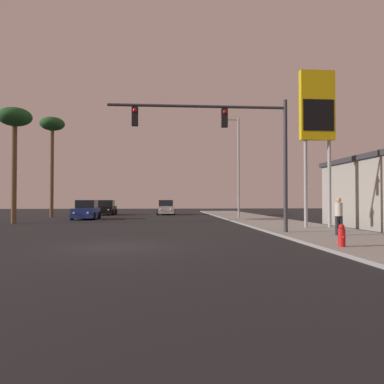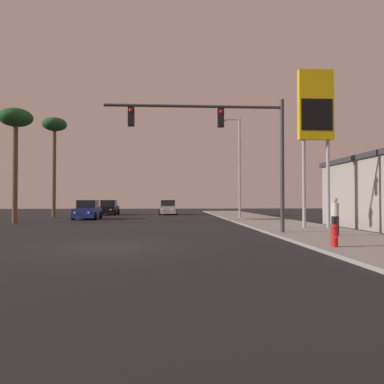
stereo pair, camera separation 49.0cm
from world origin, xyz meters
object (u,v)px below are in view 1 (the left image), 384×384
Objects in this scene: car_black at (106,208)px; street_lamp at (237,162)px; gas_station_sign at (317,114)px; fire_hydrant at (342,236)px; palm_tree_mid at (52,130)px; car_blue at (86,211)px; traffic_light_mast at (233,136)px; car_white at (166,208)px; pedestrian_on_sidewalk at (339,215)px; palm_tree_near at (15,123)px.

car_black is 0.48× the size of street_lamp.
car_black is at bearing 143.75° from street_lamp.
car_black is at bearing 124.40° from gas_station_sign.
palm_tree_mid is at bearing 123.53° from fire_hydrant.
car_blue is at bearing 120.98° from fire_hydrant.
traffic_light_mast reaches higher than car_black.
pedestrian_on_sidewalk is (7.52, -27.17, 0.27)m from car_white.
gas_station_sign is 10.91m from fire_hydrant.
palm_tree_mid is at bearing 130.97° from pedestrian_on_sidewalk.
fire_hydrant is at bearing -114.76° from pedestrian_on_sidewalk.
gas_station_sign is at bearing 124.52° from car_black.
gas_station_sign is (8.52, -22.54, 5.86)m from car_white.
street_lamp reaches higher than car_blue.
gas_station_sign is 0.91× the size of palm_tree_mid.
palm_tree_mid is at bearing -47.26° from car_blue.
car_white and car_blue have the same top height.
street_lamp is 12.90m from gas_station_sign.
traffic_light_mast reaches higher than fire_hydrant.
gas_station_sign is 26.12m from palm_tree_mid.
traffic_light_mast is 0.97× the size of gas_station_sign.
car_white is at bearing -125.97° from car_blue.
traffic_light_mast is at bearing 157.82° from pedestrian_on_sidewalk.
palm_tree_mid is at bearing 25.38° from car_white.
fire_hydrant is (12.68, -21.11, -0.27)m from car_blue.
palm_tree_near reaches higher than car_black.
traffic_light_mast is at bearing -101.95° from street_lamp.
car_white is at bearing 26.36° from palm_tree_mid.
gas_station_sign is (2.13, -12.63, 1.50)m from street_lamp.
palm_tree_mid is at bearing 139.33° from gas_station_sign.
palm_tree_near is at bearing 53.25° from car_blue.
pedestrian_on_sidewalk reaches higher than car_black.
gas_station_sign is at bearing 109.72° from car_white.
palm_tree_near is at bearing 160.31° from gas_station_sign.
pedestrian_on_sidewalk is (14.50, -17.16, 0.27)m from car_blue.
car_blue is 5.69× the size of fire_hydrant.
fire_hydrant is at bearing -65.84° from traffic_light_mast.
palm_tree_near is 0.84× the size of palm_tree_mid.
car_black is 10.46m from palm_tree_mid.
car_white is 1.00× the size of car_blue.
car_black is 33.20m from fire_hydrant.
fire_hydrant is (-2.83, -8.57, -6.13)m from gas_station_sign.
pedestrian_on_sidewalk is at bearing 104.49° from car_white.
street_lamp reaches higher than car_white.
traffic_light_mast is 17.34m from palm_tree_near.
street_lamp reaches higher than pedestrian_on_sidewalk.
gas_station_sign is at bearing 27.60° from traffic_light_mast.
car_blue is at bearing -46.19° from palm_tree_mid.
palm_tree_near reaches higher than fire_hydrant.
gas_station_sign reaches higher than traffic_light_mast.
palm_tree_near is (-17.36, -5.66, 2.12)m from street_lamp.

